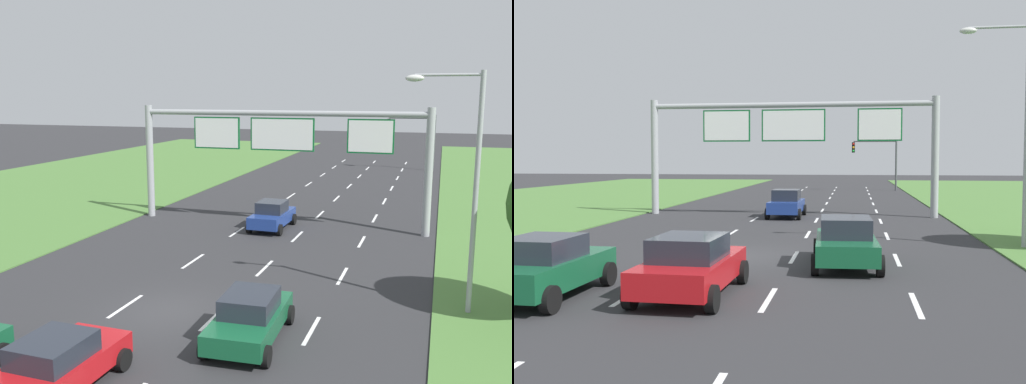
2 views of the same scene
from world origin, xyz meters
The scene contains 10 objects.
ground_plane centered at (0.00, 0.00, 0.00)m, with size 200.00×200.00×0.00m, color #2D2D30.
lane_dashes_inner_left centered at (-1.75, 15.00, 0.00)m, with size 0.14×68.40×0.01m.
lane_dashes_inner_right centered at (1.75, 15.00, 0.00)m, with size 0.14×68.40×0.01m.
lane_dashes_slip centered at (5.25, 15.00, 0.00)m, with size 0.14×68.40×0.01m.
car_near_red centered at (-0.09, 13.36, 0.80)m, with size 2.06×4.01×1.62m.
car_lead_silver centered at (-0.22, -5.88, 0.77)m, with size 2.24×4.20×1.53m.
car_far_ahead centered at (3.54, -1.32, 0.78)m, with size 2.29×4.41×1.56m.
sign_gantry centered at (0.11, 14.32, 4.94)m, with size 17.24×0.44×7.00m.
traffic_light_mast centered at (6.28, 42.25, 3.87)m, with size 4.76×0.49×5.60m.
street_lamp centered at (9.83, 3.18, 5.08)m, with size 2.61×0.32×8.50m.
Camera 1 is at (9.04, -17.45, 7.75)m, focal length 40.00 mm.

